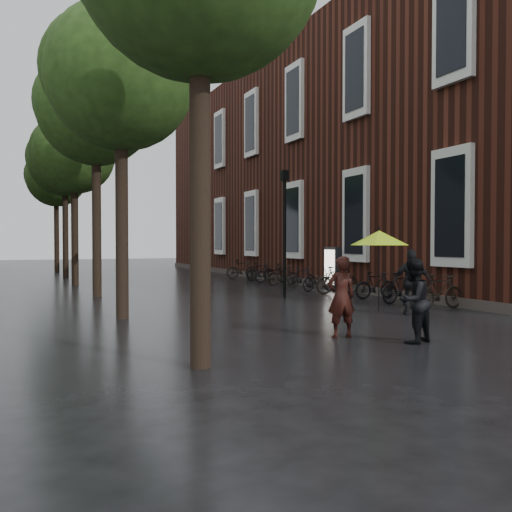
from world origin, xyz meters
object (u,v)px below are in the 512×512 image
pedestrian_walking (412,282)px  ad_lightbox (332,268)px  person_burgundy (341,297)px  person_black (413,301)px  lamp_post (284,220)px  parked_bicycles (311,278)px

pedestrian_walking → ad_lightbox: (2.22, 7.50, 0.00)m
person_burgundy → pedestrian_walking: size_ratio=0.94×
ad_lightbox → person_burgundy: bearing=-112.4°
pedestrian_walking → ad_lightbox: same height
person_black → ad_lightbox: bearing=-132.6°
ad_lightbox → lamp_post: size_ratio=0.39×
person_black → pedestrian_walking: size_ratio=0.93×
person_burgundy → pedestrian_walking: (3.63, 2.14, 0.05)m
parked_bicycles → lamp_post: bearing=-135.6°
parked_bicycles → person_black: bearing=-110.6°
person_burgundy → lamp_post: size_ratio=0.37×
parked_bicycles → lamp_post: lamp_post is taller
person_black → parked_bicycles: size_ratio=0.11×
pedestrian_walking → parked_bicycles: 8.20m
person_burgundy → parked_bicycles: (5.17, 10.19, -0.35)m
parked_bicycles → ad_lightbox: ad_lightbox is taller
person_burgundy → parked_bicycles: person_burgundy is taller
person_burgundy → lamp_post: bearing=-101.1°
pedestrian_walking → parked_bicycles: bearing=-72.9°
ad_lightbox → lamp_post: 4.11m
ad_lightbox → pedestrian_walking: bearing=-97.6°
person_burgundy → lamp_post: (2.69, 7.76, 1.90)m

